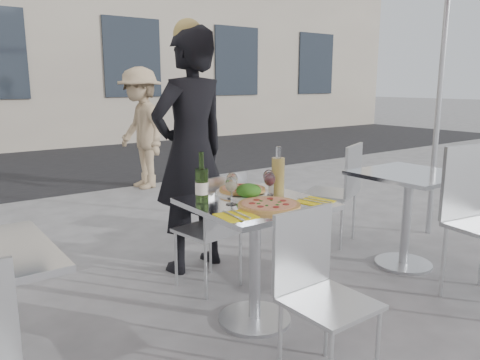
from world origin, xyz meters
TOP-DOWN VIEW (x-y plane):
  - ground at (0.00, 0.00)m, footprint 80.00×80.00m
  - street_asphalt at (0.00, 6.50)m, footprint 24.00×5.00m
  - main_table at (0.00, 0.00)m, footprint 0.72×0.72m
  - side_table_right at (1.50, 0.00)m, footprint 0.72×0.72m
  - chair_far at (0.06, 0.51)m, footprint 0.43×0.44m
  - chair_near at (-0.09, -0.60)m, footprint 0.38×0.39m
  - side_chair_rfar at (1.49, 0.67)m, footprint 0.54×0.55m
  - woman_diner at (0.13, 0.96)m, footprint 0.72×0.52m
  - pedestrian_b at (1.04, 3.84)m, footprint 0.62×1.06m
  - pizza_near at (-0.01, -0.14)m, footprint 0.35×0.35m
  - pizza_far at (0.07, 0.21)m, footprint 0.33×0.33m
  - salad_plate at (0.02, 0.09)m, footprint 0.22×0.22m
  - wine_bottle at (-0.28, 0.14)m, footprint 0.07×0.08m
  - carafe at (0.24, 0.08)m, footprint 0.08×0.08m
  - sugar_shaker at (0.23, 0.10)m, footprint 0.06×0.06m
  - wineglass_white_a at (-0.15, 0.02)m, footprint 0.07×0.07m
  - wineglass_white_b at (-0.07, 0.13)m, footprint 0.07×0.07m
  - wineglass_red_a at (0.12, 0.01)m, footprint 0.07×0.07m
  - wineglass_red_b at (0.16, 0.07)m, footprint 0.07×0.07m
  - napkin_left at (-0.27, -0.18)m, footprint 0.19×0.20m
  - napkin_right at (0.27, -0.21)m, footprint 0.21×0.21m

SIDE VIEW (x-z plane):
  - ground at x=0.00m, z-range 0.00..0.00m
  - street_asphalt at x=0.00m, z-range 0.00..0.00m
  - chair_near at x=-0.09m, z-range 0.08..0.90m
  - chair_far at x=0.06m, z-range 0.08..0.90m
  - side_chair_rfar at x=1.49m, z-range 0.08..0.98m
  - main_table at x=0.00m, z-range 0.16..0.91m
  - side_table_right at x=1.50m, z-range 0.16..0.91m
  - napkin_left at x=-0.27m, z-range 0.75..0.76m
  - napkin_right at x=0.27m, z-range 0.75..0.76m
  - pizza_near at x=-0.01m, z-range 0.75..0.77m
  - pizza_far at x=0.07m, z-range 0.75..0.78m
  - salad_plate at x=0.02m, z-range 0.74..0.83m
  - sugar_shaker at x=0.23m, z-range 0.75..0.86m
  - pedestrian_b at x=1.04m, z-range 0.00..1.63m
  - wineglass_white_a at x=-0.15m, z-range 0.78..0.94m
  - wineglass_white_b at x=-0.07m, z-range 0.78..0.94m
  - wineglass_red_a at x=0.12m, z-range 0.78..0.94m
  - wineglass_red_b at x=0.16m, z-range 0.78..0.94m
  - wine_bottle at x=-0.28m, z-range 0.72..1.01m
  - carafe at x=0.24m, z-range 0.72..1.01m
  - woman_diner at x=0.13m, z-range 0.00..1.82m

